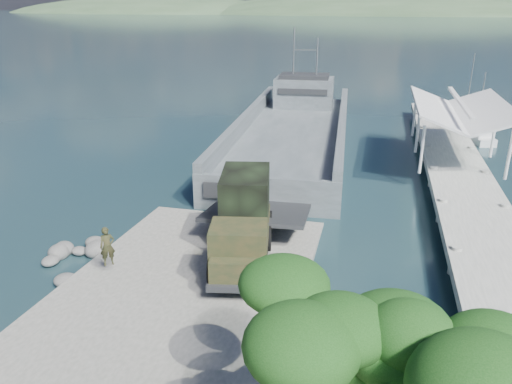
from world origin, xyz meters
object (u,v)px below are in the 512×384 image
pier (455,154)px  sailboat_near (476,137)px  military_truck (243,219)px  soldier (108,254)px  overhang_tree (379,354)px  sailboat_far (466,114)px  landing_craft (293,139)px

pier → sailboat_near: bearing=73.2°
military_truck → soldier: (-5.30, -3.09, -0.91)m
military_truck → overhang_tree: overhang_tree is taller
pier → soldier: size_ratio=24.85×
pier → military_truck: bearing=-124.9°
military_truck → sailboat_near: size_ratio=1.29×
military_truck → sailboat_far: 40.13m
landing_craft → soldier: bearing=-103.5°
military_truck → sailboat_near: bearing=50.7°
landing_craft → sailboat_far: size_ratio=5.01×
soldier → sailboat_near: 35.96m
landing_craft → sailboat_far: 23.32m
sailboat_near → military_truck: bearing=-133.9°
pier → sailboat_far: sailboat_far is taller
soldier → sailboat_near: sailboat_near is taller
sailboat_far → overhang_tree: 49.53m
military_truck → overhang_tree: bearing=-72.8°
sailboat_far → overhang_tree: size_ratio=1.07×
sailboat_far → military_truck: bearing=-112.3°
pier → soldier: pier is taller
sailboat_near → overhang_tree: size_ratio=0.96×
pier → soldier: (-16.53, -19.18, -0.21)m
military_truck → overhang_tree: (6.08, -11.35, 2.42)m
soldier → overhang_tree: bearing=-74.8°
pier → sailboat_far: size_ratio=6.34×
overhang_tree → pier: bearing=79.4°
overhang_tree → sailboat_near: bearing=77.6°
military_truck → pier: bearing=44.1°
landing_craft → sailboat_near: 16.99m
pier → sailboat_near: sailboat_near is taller
pier → landing_craft: landing_craft is taller
pier → overhang_tree: 28.09m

